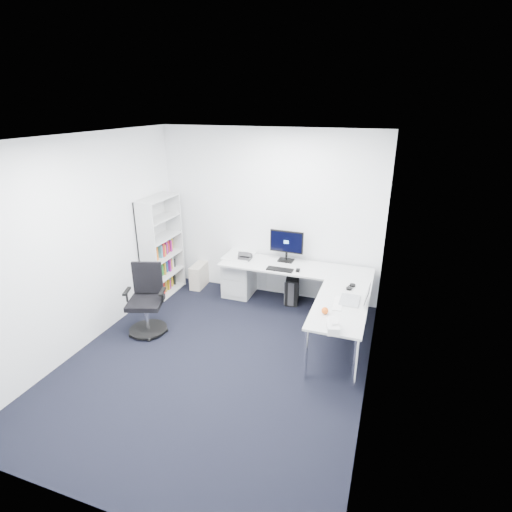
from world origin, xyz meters
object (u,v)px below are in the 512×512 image
(monitor, at_px, (286,246))
(laptop, at_px, (350,292))
(l_desk, at_px, (289,295))
(task_chair, at_px, (145,301))
(bookshelf, at_px, (162,247))

(monitor, bearing_deg, laptop, -41.20)
(l_desk, bearing_deg, task_chair, -147.76)
(task_chair, height_order, monitor, monitor)
(bookshelf, xyz_separation_m, task_chair, (0.42, -1.15, -0.34))
(task_chair, distance_m, laptop, 2.76)
(bookshelf, xyz_separation_m, monitor, (1.98, 0.45, 0.11))
(task_chair, relative_size, monitor, 1.82)
(l_desk, distance_m, task_chair, 2.08)
(task_chair, bearing_deg, monitor, 27.66)
(l_desk, height_order, bookshelf, bookshelf)
(task_chair, bearing_deg, laptop, -6.57)
(bookshelf, distance_m, task_chair, 1.28)
(task_chair, bearing_deg, bookshelf, 91.88)
(bookshelf, bearing_deg, l_desk, -1.32)
(l_desk, distance_m, laptop, 1.18)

